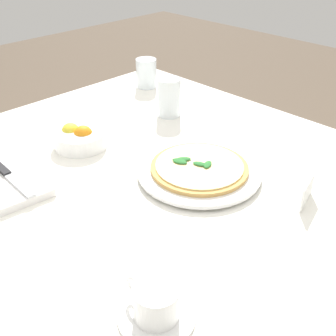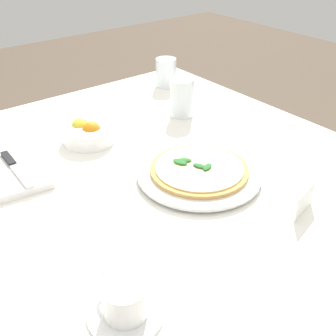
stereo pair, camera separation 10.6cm
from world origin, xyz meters
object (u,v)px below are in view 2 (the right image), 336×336
at_px(citrus_bowl, 88,133).
at_px(pizza, 199,169).
at_px(napkin_folded, 16,172).
at_px(dinner_knife, 15,167).
at_px(water_glass_far_right, 166,74).
at_px(water_glass_near_right, 182,100).
at_px(coffee_cup_back_corner, 125,302).
at_px(pizza_plate, 199,174).
at_px(menu_card, 304,201).

bearing_deg(citrus_bowl, pizza, 19.33).
height_order(napkin_folded, dinner_knife, dinner_knife).
height_order(water_glass_far_right, water_glass_near_right, water_glass_near_right).
distance_m(water_glass_near_right, dinner_knife, 0.56).
bearing_deg(coffee_cup_back_corner, pizza_plate, 122.38).
xyz_separation_m(pizza_plate, dinner_knife, (-0.29, -0.35, 0.01)).
bearing_deg(water_glass_far_right, water_glass_near_right, -26.78).
bearing_deg(dinner_knife, pizza, 53.19).
height_order(napkin_folded, citrus_bowl, citrus_bowl).
distance_m(dinner_knife, citrus_bowl, 0.24).
distance_m(pizza, coffee_cup_back_corner, 0.44).
bearing_deg(citrus_bowl, menu_card, 19.16).
height_order(water_glass_near_right, menu_card, water_glass_near_right).
bearing_deg(napkin_folded, water_glass_near_right, 98.97).
bearing_deg(napkin_folded, dinner_knife, 4.62).
bearing_deg(water_glass_far_right, menu_card, -16.66).
distance_m(water_glass_near_right, menu_card, 0.57).
bearing_deg(napkin_folded, citrus_bowl, 108.56).
xyz_separation_m(pizza_plate, coffee_cup_back_corner, (0.24, -0.37, 0.02)).
relative_size(water_glass_near_right, menu_card, 1.38).
bearing_deg(pizza, dinner_knife, -129.25).
distance_m(coffee_cup_back_corner, napkin_folded, 0.53).
relative_size(pizza_plate, coffee_cup_back_corner, 2.32).
bearing_deg(citrus_bowl, pizza_plate, 19.34).
relative_size(water_glass_far_right, menu_card, 1.19).
relative_size(napkin_folded, dinner_knife, 1.20).
bearing_deg(water_glass_far_right, coffee_cup_back_corner, -41.59).
height_order(pizza, water_glass_far_right, water_glass_far_right).
bearing_deg(pizza, menu_card, 18.92).
xyz_separation_m(napkin_folded, citrus_bowl, (-0.05, 0.23, 0.02)).
bearing_deg(pizza_plate, napkin_folded, -129.56).
bearing_deg(pizza_plate, water_glass_far_right, 149.48).
distance_m(water_glass_far_right, dinner_knife, 0.73).
height_order(coffee_cup_back_corner, menu_card, coffee_cup_back_corner).
xyz_separation_m(water_glass_far_right, menu_card, (0.80, -0.24, -0.02)).
relative_size(water_glass_near_right, citrus_bowl, 0.81).
relative_size(napkin_folded, menu_card, 2.65).
bearing_deg(pizza_plate, menu_card, 18.91).
bearing_deg(coffee_cup_back_corner, menu_card, 88.63).
height_order(coffee_cup_back_corner, water_glass_far_right, water_glass_far_right).
distance_m(water_glass_far_right, menu_card, 0.83).
xyz_separation_m(water_glass_near_right, napkin_folded, (0.02, -0.56, -0.04)).
bearing_deg(napkin_folded, water_glass_far_right, 117.74).
relative_size(pizza, coffee_cup_back_corner, 1.84).
height_order(napkin_folded, menu_card, menu_card).
xyz_separation_m(water_glass_far_right, dinner_knife, (0.26, -0.68, -0.02)).
height_order(water_glass_near_right, citrus_bowl, water_glass_near_right).
relative_size(dinner_knife, menu_card, 2.22).
xyz_separation_m(pizza, water_glass_near_right, (-0.31, 0.20, 0.03)).
bearing_deg(water_glass_near_right, pizza, -33.27).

